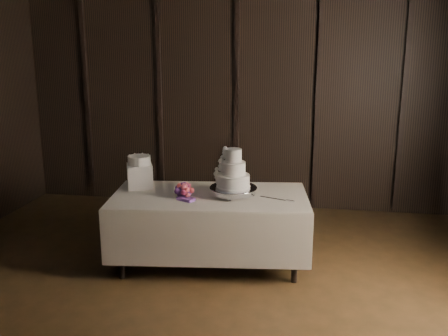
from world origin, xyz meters
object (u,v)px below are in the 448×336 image
cake_stand (233,191)px  bouquet (184,191)px  wedding_cake (230,173)px  box_pedestal (140,176)px  display_table (210,227)px  small_cake (139,160)px

cake_stand → bouquet: bouquet is taller
cake_stand → bouquet: 0.50m
wedding_cake → box_pedestal: size_ratio=1.52×
display_table → bouquet: 0.48m
display_table → cake_stand: (0.24, 0.01, 0.39)m
cake_stand → small_cake: small_cake is taller
wedding_cake → small_cake: wedding_cake is taller
wedding_cake → cake_stand: bearing=38.7°
wedding_cake → small_cake: size_ratio=1.65×
bouquet → small_cake: 0.65m
display_table → small_cake: size_ratio=8.75×
box_pedestal → small_cake: (0.00, 0.00, 0.17)m
display_table → box_pedestal: (-0.79, 0.15, 0.47)m
box_pedestal → small_cake: small_cake is taller
display_table → box_pedestal: box_pedestal is taller
cake_stand → display_table: bearing=-176.9°
box_pedestal → small_cake: 0.17m
box_pedestal → small_cake: bearing=0.0°
display_table → bouquet: (-0.24, -0.10, 0.40)m
wedding_cake → bouquet: size_ratio=1.05×
wedding_cake → box_pedestal: bearing=-179.8°
cake_stand → box_pedestal: 1.05m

